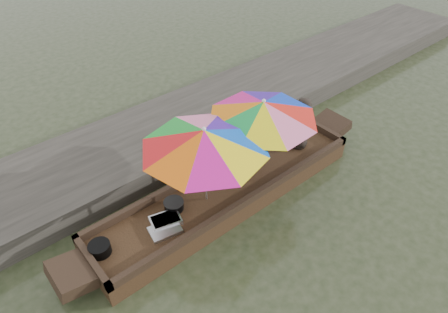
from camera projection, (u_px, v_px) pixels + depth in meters
water at (227, 200)px, 7.57m from camera, size 80.00×80.00×0.00m
dock at (162, 136)px, 8.71m from camera, size 22.00×2.20×0.50m
boat_hull at (227, 193)px, 7.46m from camera, size 5.44×1.20×0.35m
cooking_pot at (100, 249)px, 6.14m from camera, size 0.34×0.34×0.18m
tray_crayfish at (166, 220)px, 6.65m from camera, size 0.57×0.46×0.09m
tray_scallop at (165, 230)px, 6.50m from camera, size 0.56×0.43×0.06m
charcoal_grill at (174, 205)px, 6.86m from camera, size 0.33×0.33×0.16m
supply_bag at (238, 157)px, 7.80m from camera, size 0.32×0.28×0.26m
vendor at (301, 123)px, 7.95m from camera, size 0.65×0.63×1.12m
umbrella_bow at (205, 166)px, 6.61m from camera, size 2.40×2.40×1.55m
umbrella_stern at (261, 136)px, 7.25m from camera, size 2.61×2.61×1.55m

